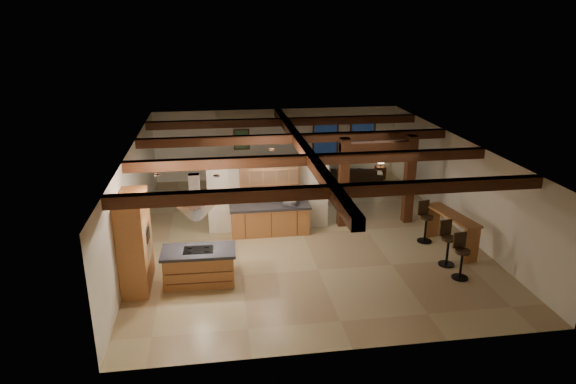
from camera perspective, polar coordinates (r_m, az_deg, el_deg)
The scene contains 23 objects.
ground at distance 16.19m, azimuth 1.61°, elevation -4.61°, with size 12.00×12.00×0.00m, color tan.
room_walls at distance 15.56m, azimuth 1.67°, elevation 1.40°, with size 12.00×12.00×12.00m.
ceiling_beams at distance 15.30m, azimuth 1.70°, elevation 4.90°, with size 10.00×12.00×0.28m.
timber_posts at distance 16.63m, azimuth 9.89°, elevation 2.23°, with size 2.50×0.30×2.90m.
partition_wall at distance 16.12m, azimuth -2.17°, elevation -0.53°, with size 3.80×0.18×2.20m, color beige.
pantry_cabinet at distance 13.28m, azimuth -16.63°, elevation -5.31°, with size 0.67×1.60×2.40m.
back_counter at distance 15.98m, azimuth -1.99°, elevation -3.10°, with size 2.50×0.66×0.94m.
upper_display_cabinet at distance 15.70m, azimuth -2.13°, elevation 1.82°, with size 1.80×0.36×0.95m.
range_hood at distance 12.82m, azimuth -10.16°, elevation -2.83°, with size 1.10×1.10×1.40m.
back_windows at distance 21.81m, azimuth 6.24°, elevation 5.69°, with size 2.70×0.07×1.70m.
framed_art at distance 21.12m, azimuth -5.18°, elevation 5.84°, with size 0.65×0.05×0.85m.
recessed_cans at distance 13.18m, azimuth -7.74°, elevation 2.90°, with size 3.16×2.46×0.03m.
kitchen_island at distance 13.36m, azimuth -9.83°, elevation -8.08°, with size 1.88×1.03×0.92m.
dining_table at distance 19.22m, azimuth 1.52°, elevation 0.23°, with size 1.70×0.95×0.60m, color #422310.
sofa at distance 21.28m, azimuth 7.60°, elevation 1.97°, with size 2.11×0.82×0.61m, color black.
microwave at distance 15.84m, azimuth 0.17°, elevation -1.04°, with size 0.42×0.28×0.23m, color #AEAEB3.
bar_counter at distance 15.61m, azimuth 17.70°, elevation -3.58°, with size 0.87×2.12×1.08m.
side_table at distance 21.90m, azimuth 10.20°, elevation 2.17°, with size 0.41×0.41×0.51m, color #38140E.
table_lamp at distance 21.76m, azimuth 10.28°, elevation 3.41°, with size 0.28×0.28×0.34m.
bar_stool_a at distance 14.05m, azimuth 18.68°, elevation -6.75°, with size 0.43×0.44×1.22m.
bar_stool_b at distance 14.65m, azimuth 17.28°, elevation -5.43°, with size 0.45×0.46×1.26m.
bar_stool_c at distance 15.95m, azimuth 15.00°, elevation -3.19°, with size 0.45×0.46×1.25m.
dining_chairs at distance 19.11m, azimuth 1.53°, elevation 1.19°, with size 2.14×2.14×1.25m.
Camera 1 is at (-2.61, -14.60, 6.49)m, focal length 32.00 mm.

